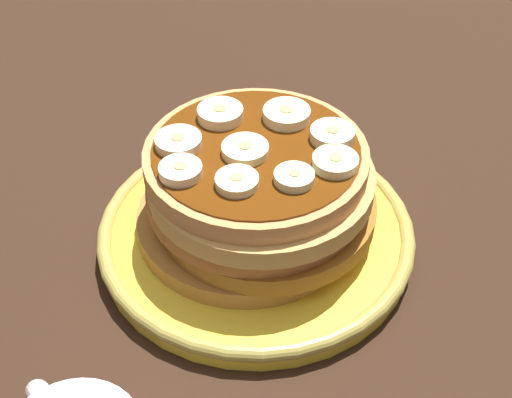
{
  "coord_description": "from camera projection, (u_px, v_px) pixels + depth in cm",
  "views": [
    {
      "loc": [
        -31.05,
        22.25,
        38.79
      ],
      "look_at": [
        0.0,
        0.0,
        4.6
      ],
      "focal_mm": 48.22,
      "sensor_mm": 36.0,
      "label": 1
    }
  ],
  "objects": [
    {
      "name": "banana_slice_7",
      "position": [
        332.0,
        135.0,
        0.49
      ],
      "size": [
        3.19,
        3.19,
        1.03
      ],
      "color": "beige",
      "rests_on": "pancake_stack"
    },
    {
      "name": "banana_slice_5",
      "position": [
        287.0,
        115.0,
        0.51
      ],
      "size": [
        3.51,
        3.51,
        1.06
      ],
      "color": "#F7F2C5",
      "rests_on": "pancake_stack"
    },
    {
      "name": "pancake_stack",
      "position": [
        256.0,
        192.0,
        0.5
      ],
      "size": [
        17.62,
        17.68,
        7.62
      ],
      "color": "#AE7333",
      "rests_on": "plate"
    },
    {
      "name": "banana_slice_3",
      "position": [
        237.0,
        182.0,
        0.45
      ],
      "size": [
        2.91,
        2.91,
        0.88
      ],
      "color": "#FBF1B7",
      "rests_on": "pancake_stack"
    },
    {
      "name": "plate",
      "position": [
        256.0,
        232.0,
        0.54
      ],
      "size": [
        24.51,
        24.51,
        2.1
      ],
      "color": "yellow",
      "rests_on": "ground_plane"
    },
    {
      "name": "banana_slice_8",
      "position": [
        181.0,
        171.0,
        0.46
      ],
      "size": [
        2.94,
        2.94,
        0.96
      ],
      "color": "#FCE8BE",
      "rests_on": "pancake_stack"
    },
    {
      "name": "banana_slice_1",
      "position": [
        225.0,
        112.0,
        0.51
      ],
      "size": [
        3.4,
        3.4,
        1.08
      ],
      "color": "#F7E6B6",
      "rests_on": "pancake_stack"
    },
    {
      "name": "banana_slice_6",
      "position": [
        178.0,
        142.0,
        0.48
      ],
      "size": [
        3.33,
        3.33,
        0.95
      ],
      "color": "#FDE2BC",
      "rests_on": "pancake_stack"
    },
    {
      "name": "banana_slice_4",
      "position": [
        295.0,
        177.0,
        0.45
      ],
      "size": [
        2.72,
        2.72,
        0.88
      ],
      "color": "#F3F4C3",
      "rests_on": "pancake_stack"
    },
    {
      "name": "banana_slice_0",
      "position": [
        249.0,
        154.0,
        0.47
      ],
      "size": [
        3.3,
        3.3,
        0.88
      ],
      "color": "#F8EDB3",
      "rests_on": "pancake_stack"
    },
    {
      "name": "ground_plane",
      "position": [
        256.0,
        255.0,
        0.55
      ],
      "size": [
        140.0,
        140.0,
        3.0
      ],
      "primitive_type": "cube",
      "color": "black"
    },
    {
      "name": "banana_slice_2",
      "position": [
        335.0,
        163.0,
        0.46
      ],
      "size": [
        3.15,
        3.15,
        0.95
      ],
      "color": "#F3F2B7",
      "rests_on": "pancake_stack"
    }
  ]
}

